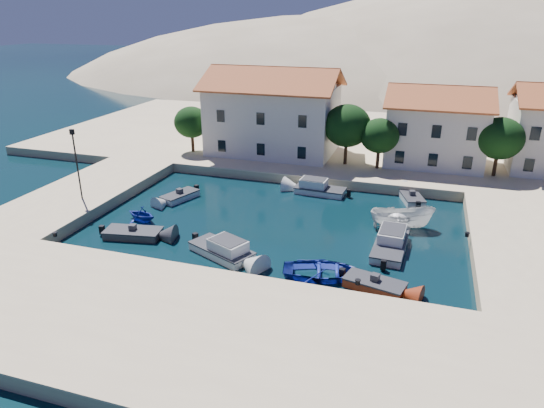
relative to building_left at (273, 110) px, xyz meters
The scene contains 20 objects.
ground 29.24m from the building_left, 77.91° to the right, with size 400.00×400.00×0.00m, color black.
quay_south 34.95m from the building_left, 79.99° to the right, with size 52.00×12.00×1.00m, color #CDB38C.
quay_west 22.86m from the building_left, 125.84° to the right, with size 8.00×20.00×1.00m, color #CDB38C.
quay_north 13.91m from the building_left, 51.34° to the left, with size 80.00×36.00×1.00m, color #CDB38C.
hills 103.51m from the building_left, 74.43° to the left, with size 254.00×176.00×99.00m.
building_left is the anchor object (origin of this frame).
building_mid 18.04m from the building_left, ahead, with size 10.50×8.40×8.30m.
trees 10.87m from the building_left, 13.60° to the right, with size 37.30×5.30×6.45m.
lamppost 23.10m from the building_left, 119.90° to the right, with size 0.35×0.25×6.22m.
bollards 26.13m from the building_left, 69.97° to the right, with size 29.36×9.56×0.30m.
motorboat_grey_sw 24.73m from the building_left, 99.53° to the right, with size 4.64×2.66×1.25m.
cabin_cruiser_south 25.31m from the building_left, 81.16° to the right, with size 5.47×4.04×1.60m.
rowboat_south 28.33m from the building_left, 65.45° to the right, with size 3.87×5.42×1.12m, color #1B2D99.
motorboat_red_se 30.27m from the building_left, 59.92° to the right, with size 4.12×2.57×1.25m.
cabin_cruiser_east 25.81m from the building_left, 52.45° to the right, with size 2.49×5.55×1.60m.
boat_east 23.09m from the building_left, 44.51° to the right, with size 1.94×5.17×2.00m, color silver.
motorboat_white_ne 19.64m from the building_left, 29.25° to the right, with size 2.73×3.98×1.25m.
rowboat_west 22.12m from the building_left, 103.87° to the right, with size 2.40×2.78×1.47m, color #1B2D99.
motorboat_white_west 16.86m from the building_left, 105.94° to the right, with size 2.79×4.05×1.25m.
cabin_cruiser_north 13.68m from the building_left, 51.21° to the right, with size 4.95×2.36×1.60m.
Camera 1 is at (10.79, -25.14, 16.49)m, focal length 32.00 mm.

